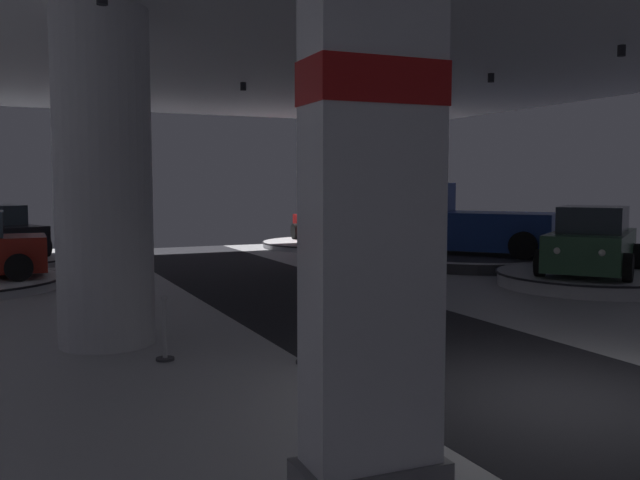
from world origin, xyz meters
The scene contains 12 objects.
ground centered at (0.00, 0.00, -0.02)m, with size 24.00×44.00×0.06m.
column_left centered at (-4.73, 5.51, 2.75)m, with size 1.57×1.57×5.50m.
brand_sign_pylon centered at (-3.49, -1.34, 2.16)m, with size 1.29×0.69×4.18m.
display_platform_far_right centered at (7.70, 12.05, 0.21)m, with size 5.68×5.68×0.38m.
pickup_truck_far_right centered at (7.50, 12.30, 1.31)m, with size 4.92×5.47×2.30m.
display_platform_mid_right centered at (7.56, 6.88, 0.20)m, with size 4.83×4.83×0.36m.
display_car_mid_right centered at (7.59, 6.89, 1.13)m, with size 4.45×3.94×1.71m.
display_platform_deep_right centered at (6.08, 19.68, 0.13)m, with size 5.56×5.56×0.23m.
display_car_deep_right centered at (6.08, 19.71, 1.00)m, with size 2.53×4.36×1.71m.
visitor_walking_near centered at (0.01, 6.47, 0.91)m, with size 0.32×0.32×1.59m.
stanchion_a centered at (-4.09, 4.02, 0.37)m, with size 0.28×0.28×1.01m.
stanchion_c centered at (-2.22, 2.97, 0.37)m, with size 0.28×0.28×1.01m.
Camera 1 is at (-6.23, -6.30, 2.70)m, focal length 38.65 mm.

